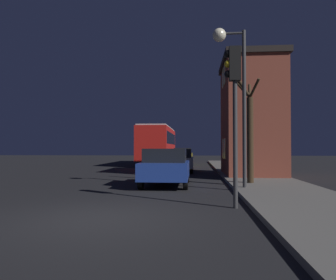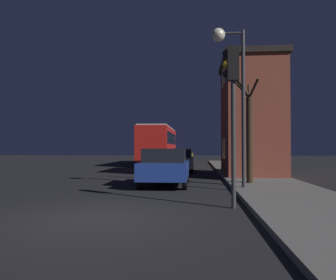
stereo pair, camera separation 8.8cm
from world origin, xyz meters
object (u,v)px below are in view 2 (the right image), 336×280
traffic_light (232,92)px  car_far_lane (183,156)px  bare_tree (248,127)px  car_near_lane (165,166)px  streetlamp (230,68)px  car_mid_lane (179,160)px  bus (159,142)px

traffic_light → car_far_lane: (-2.18, 22.11, -2.23)m
traffic_light → bare_tree: bare_tree is taller
car_near_lane → traffic_light: bearing=-65.2°
car_far_lane → streetlamp: bearing=-82.4°
car_mid_lane → car_near_lane: bearing=-91.0°
car_mid_lane → car_far_lane: (-0.08, 9.43, 0.04)m
streetlamp → bare_tree: size_ratio=1.18×
traffic_light → car_near_lane: size_ratio=1.11×
traffic_light → bus: traffic_light is taller
car_far_lane → car_mid_lane: bearing=-89.5°
traffic_light → car_far_lane: traffic_light is taller
car_near_lane → car_far_lane: size_ratio=0.82×
traffic_light → bare_tree: 5.27m
traffic_light → car_far_lane: 22.33m
streetlamp → car_far_lane: streetlamp is taller
streetlamp → traffic_light: size_ratio=1.38×
bare_tree → bus: 18.15m
streetlamp → bare_tree: streetlamp is taller
streetlamp → bus: bearing=104.5°
traffic_light → car_mid_lane: 13.05m
car_mid_lane → bare_tree: bearing=-66.5°
bus → car_near_lane: size_ratio=2.94×
car_mid_lane → traffic_light: bearing=-80.6°
bare_tree → car_far_lane: (-3.38, 17.01, -1.63)m
car_near_lane → car_mid_lane: size_ratio=0.92×
traffic_light → car_near_lane: bearing=114.8°
traffic_light → car_near_lane: traffic_light is taller
streetlamp → traffic_light: bearing=-95.1°
car_near_lane → car_far_lane: bearing=89.8°
bus → car_near_lane: 17.66m
bus → car_near_lane: bearing=-82.4°
streetlamp → car_mid_lane: 10.24m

